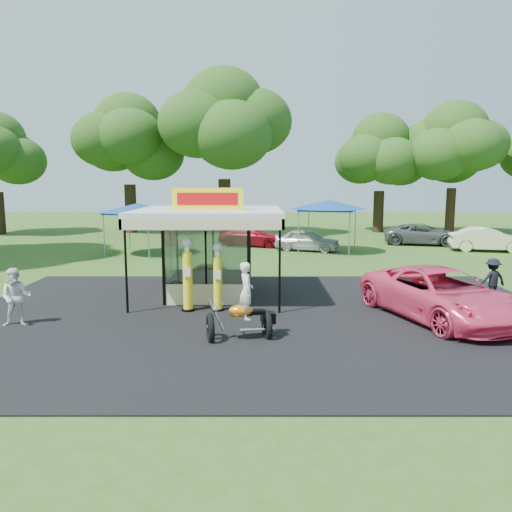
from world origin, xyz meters
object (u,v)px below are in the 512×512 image
object	(u,v)px
gas_station_kiosk	(210,251)
bg_car_c	(307,240)
motorcycle	(244,309)
spectator_west	(16,297)
gas_pump_right	(218,279)
kiosk_car	(215,274)
tent_east	(328,205)
gas_pump_left	(188,276)
bg_car_b	(253,236)
pink_sedan	(440,294)
tent_west	(137,208)
bg_car_e	(488,239)
spectator_east_a	(492,279)
bg_car_d	(423,234)

from	to	relation	value
gas_station_kiosk	bg_car_c	xyz separation A→B (m)	(5.07, 12.99, -1.08)
motorcycle	spectator_west	distance (m)	7.11
gas_pump_right	kiosk_car	distance (m)	4.49
tent_east	gas_pump_left	bearing A→B (deg)	-115.03
gas_station_kiosk	bg_car_b	bearing A→B (deg)	84.33
pink_sedan	bg_car_b	size ratio (longest dim) A/B	1.26
motorcycle	tent_west	bearing A→B (deg)	101.31
gas_station_kiosk	tent_west	size ratio (longest dim) A/B	1.21
bg_car_e	gas_station_kiosk	bearing A→B (deg)	140.36
gas_station_kiosk	spectator_east_a	xyz separation A→B (m)	(10.61, -0.53, -0.99)
gas_station_kiosk	kiosk_car	xyz separation A→B (m)	(-0.00, 2.21, -1.30)
tent_west	spectator_west	bearing A→B (deg)	-90.59
bg_car_d	gas_pump_left	bearing A→B (deg)	157.88
gas_pump_left	motorcycle	bearing A→B (deg)	-56.88
kiosk_car	tent_west	xyz separation A→B (m)	(-5.40, 9.16, 2.35)
gas_pump_right	pink_sedan	world-z (taller)	gas_pump_right
motorcycle	tent_west	xyz separation A→B (m)	(-6.83, 16.65, 1.94)
gas_station_kiosk	gas_pump_right	xyz separation A→B (m)	(0.47, -2.21, -0.65)
gas_station_kiosk	spectator_east_a	bearing A→B (deg)	-2.86
tent_west	motorcycle	bearing A→B (deg)	-67.70
kiosk_car	spectator_west	size ratio (longest dim) A/B	1.56
gas_pump_left	gas_pump_right	xyz separation A→B (m)	(1.02, 0.04, -0.09)
gas_pump_left	tent_west	distance (m)	14.55
motorcycle	bg_car_e	bearing A→B (deg)	39.04
kiosk_car	tent_west	world-z (taller)	tent_west
motorcycle	spectator_east_a	size ratio (longest dim) A/B	1.44
bg_car_d	tent_east	bearing A→B (deg)	133.12
kiosk_car	bg_car_e	size ratio (longest dim) A/B	0.60
gas_pump_left	bg_car_c	bearing A→B (deg)	69.78
spectator_west	tent_west	size ratio (longest dim) A/B	0.41
motorcycle	bg_car_e	size ratio (longest dim) A/B	0.49
pink_sedan	bg_car_b	distance (m)	19.66
bg_car_b	bg_car_d	xyz separation A→B (m)	(12.04, 0.80, 0.05)
kiosk_car	gas_station_kiosk	bearing A→B (deg)	-180.00
spectator_west	bg_car_e	distance (m)	27.76
gas_station_kiosk	kiosk_car	bearing A→B (deg)	90.00
bg_car_d	kiosk_car	bearing A→B (deg)	151.20
bg_car_b	tent_west	distance (m)	8.32
bg_car_c	motorcycle	bearing A→B (deg)	-169.93
bg_car_e	bg_car_c	bearing A→B (deg)	101.62
gas_pump_right	motorcycle	distance (m)	3.23
bg_car_d	tent_east	distance (m)	8.54
kiosk_car	pink_sedan	size ratio (longest dim) A/B	0.47
bg_car_d	tent_east	world-z (taller)	tent_east
gas_pump_right	spectator_east_a	world-z (taller)	gas_pump_right
spectator_west	tent_west	distance (m)	15.48
bg_car_b	pink_sedan	bearing A→B (deg)	-142.92
pink_sedan	bg_car_c	xyz separation A→B (m)	(-2.60, 16.24, -0.12)
gas_pump_left	tent_east	bearing A→B (deg)	64.97
tent_west	kiosk_car	bearing A→B (deg)	-59.47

